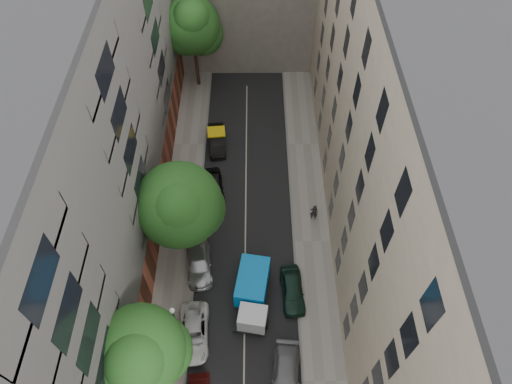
{
  "coord_description": "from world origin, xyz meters",
  "views": [
    {
      "loc": [
        0.77,
        -19.54,
        32.38
      ],
      "look_at": [
        0.88,
        0.65,
        6.0
      ],
      "focal_mm": 32.0,
      "sensor_mm": 36.0,
      "label": 1
    }
  ],
  "objects_px": {
    "car_left_5": "(217,140)",
    "pedestrian": "(314,212)",
    "car_right_1": "(286,376)",
    "car_right_2": "(292,290)",
    "car_left_4": "(214,186)",
    "tree_near": "(141,354)",
    "tree_mid": "(181,207)",
    "car_left_3": "(199,262)",
    "tarp_truck": "(253,293)",
    "tree_far": "(193,28)",
    "lamp_post": "(177,325)",
    "car_left_2": "(194,333)"
  },
  "relations": [
    {
      "from": "car_left_5",
      "to": "pedestrian",
      "type": "height_order",
      "value": "pedestrian"
    },
    {
      "from": "car_right_1",
      "to": "car_right_2",
      "type": "relative_size",
      "value": 1.1
    },
    {
      "from": "car_left_4",
      "to": "car_left_5",
      "type": "height_order",
      "value": "car_left_5"
    },
    {
      "from": "car_left_5",
      "to": "pedestrian",
      "type": "bearing_deg",
      "value": -51.1
    },
    {
      "from": "car_left_4",
      "to": "car_right_2",
      "type": "height_order",
      "value": "car_right_2"
    },
    {
      "from": "tree_near",
      "to": "tree_mid",
      "type": "distance_m",
      "value": 10.52
    },
    {
      "from": "car_right_2",
      "to": "car_left_3",
      "type": "bearing_deg",
      "value": 157.72
    },
    {
      "from": "tarp_truck",
      "to": "car_right_1",
      "type": "relative_size",
      "value": 1.24
    },
    {
      "from": "tree_mid",
      "to": "tree_far",
      "type": "height_order",
      "value": "tree_far"
    },
    {
      "from": "tree_far",
      "to": "lamp_post",
      "type": "xyz_separation_m",
      "value": [
        0.93,
        -28.52,
        -2.87
      ]
    },
    {
      "from": "tree_far",
      "to": "car_left_4",
      "type": "bearing_deg",
      "value": -80.86
    },
    {
      "from": "car_left_3",
      "to": "tree_mid",
      "type": "relative_size",
      "value": 0.51
    },
    {
      "from": "tarp_truck",
      "to": "lamp_post",
      "type": "bearing_deg",
      "value": -134.42
    },
    {
      "from": "tarp_truck",
      "to": "tree_near",
      "type": "xyz_separation_m",
      "value": [
        -6.33,
        -5.98,
        4.91
      ]
    },
    {
      "from": "car_right_1",
      "to": "pedestrian",
      "type": "xyz_separation_m",
      "value": [
        2.96,
        13.09,
        0.38
      ]
    },
    {
      "from": "car_left_4",
      "to": "car_right_1",
      "type": "xyz_separation_m",
      "value": [
        5.6,
        -16.2,
        -0.02
      ]
    },
    {
      "from": "tarp_truck",
      "to": "car_left_5",
      "type": "xyz_separation_m",
      "value": [
        -3.4,
        16.12,
        -0.65
      ]
    },
    {
      "from": "car_left_5",
      "to": "tree_mid",
      "type": "height_order",
      "value": "tree_mid"
    },
    {
      "from": "pedestrian",
      "to": "car_left_5",
      "type": "bearing_deg",
      "value": -37.92
    },
    {
      "from": "car_right_2",
      "to": "tree_mid",
      "type": "relative_size",
      "value": 0.45
    },
    {
      "from": "car_right_2",
      "to": "lamp_post",
      "type": "height_order",
      "value": "lamp_post"
    },
    {
      "from": "tarp_truck",
      "to": "car_right_2",
      "type": "distance_m",
      "value": 3.12
    },
    {
      "from": "car_left_3",
      "to": "tree_mid",
      "type": "xyz_separation_m",
      "value": [
        -0.9,
        1.53,
        5.28
      ]
    },
    {
      "from": "tarp_truck",
      "to": "car_left_2",
      "type": "distance_m",
      "value": 5.03
    },
    {
      "from": "tree_near",
      "to": "car_right_2",
      "type": "bearing_deg",
      "value": 34.9
    },
    {
      "from": "car_left_4",
      "to": "tree_far",
      "type": "distance_m",
      "value": 15.99
    },
    {
      "from": "car_left_2",
      "to": "car_left_4",
      "type": "relative_size",
      "value": 1.15
    },
    {
      "from": "car_left_2",
      "to": "car_right_1",
      "type": "bearing_deg",
      "value": -26.89
    },
    {
      "from": "car_left_5",
      "to": "tarp_truck",
      "type": "bearing_deg",
      "value": -83.68
    },
    {
      "from": "car_left_4",
      "to": "lamp_post",
      "type": "height_order",
      "value": "lamp_post"
    },
    {
      "from": "tarp_truck",
      "to": "car_left_4",
      "type": "height_order",
      "value": "tarp_truck"
    },
    {
      "from": "pedestrian",
      "to": "lamp_post",
      "type": "bearing_deg",
      "value": 55.21
    },
    {
      "from": "car_left_5",
      "to": "lamp_post",
      "type": "xyz_separation_m",
      "value": [
        -1.4,
        -19.63,
        3.45
      ]
    },
    {
      "from": "car_right_2",
      "to": "tree_far",
      "type": "height_order",
      "value": "tree_far"
    },
    {
      "from": "car_left_2",
      "to": "car_right_1",
      "type": "relative_size",
      "value": 1.01
    },
    {
      "from": "car_left_2",
      "to": "tree_near",
      "type": "relative_size",
      "value": 0.5
    },
    {
      "from": "car_left_2",
      "to": "tree_far",
      "type": "relative_size",
      "value": 0.45
    },
    {
      "from": "car_left_4",
      "to": "tarp_truck",
      "type": "bearing_deg",
      "value": -80.57
    },
    {
      "from": "car_left_2",
      "to": "tree_mid",
      "type": "distance_m",
      "value": 8.94
    },
    {
      "from": "tree_mid",
      "to": "car_left_4",
      "type": "bearing_deg",
      "value": 74.3
    },
    {
      "from": "car_left_2",
      "to": "pedestrian",
      "type": "height_order",
      "value": "pedestrian"
    },
    {
      "from": "car_right_1",
      "to": "tree_mid",
      "type": "height_order",
      "value": "tree_mid"
    },
    {
      "from": "car_left_2",
      "to": "car_left_4",
      "type": "bearing_deg",
      "value": 84.76
    },
    {
      "from": "tree_far",
      "to": "car_left_3",
      "type": "bearing_deg",
      "value": -86.04
    },
    {
      "from": "tree_mid",
      "to": "pedestrian",
      "type": "bearing_deg",
      "value": 16.06
    },
    {
      "from": "car_left_4",
      "to": "tree_mid",
      "type": "xyz_separation_m",
      "value": [
        -1.7,
        -6.07,
        5.27
      ]
    },
    {
      "from": "car_right_1",
      "to": "tree_mid",
      "type": "bearing_deg",
      "value": 131.5
    },
    {
      "from": "tarp_truck",
      "to": "tree_far",
      "type": "relative_size",
      "value": 0.55
    },
    {
      "from": "car_left_3",
      "to": "lamp_post",
      "type": "relative_size",
      "value": 0.71
    },
    {
      "from": "tree_far",
      "to": "pedestrian",
      "type": "relative_size",
      "value": 5.73
    }
  ]
}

